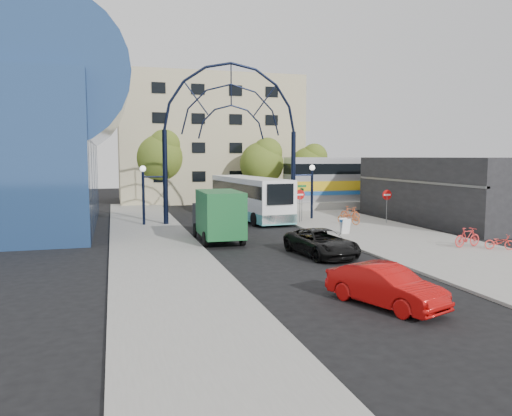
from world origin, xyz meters
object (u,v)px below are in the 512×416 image
object	(u,v)px
tree_north_c	(310,164)
tree_north_b	(160,155)
gateway_arch	(231,110)
black_suv	(321,243)
red_sedan	(385,286)
tree_north_a	(263,161)
city_bus	(249,197)
bike_far_a	(500,242)
do_not_enter_sign	(387,198)
train_car	(403,178)
street_name_sign	(302,195)
sandwich_board	(345,224)
bike_far_b	(467,237)
green_truck	(217,216)
stop_sign	(300,198)
bike_near_a	(349,218)
bike_near_b	(350,213)

from	to	relation	value
tree_north_c	tree_north_b	bearing A→B (deg)	172.88
tree_north_b	tree_north_c	size ratio (longest dim) A/B	1.23
gateway_arch	tree_north_c	world-z (taller)	gateway_arch
black_suv	red_sedan	distance (m)	8.69
tree_north_a	city_bus	xyz separation A→B (m)	(-4.07, -9.59, -2.84)
bike_far_a	gateway_arch	bearing A→B (deg)	59.94
do_not_enter_sign	black_suv	distance (m)	13.71
train_car	city_bus	size ratio (longest dim) A/B	2.01
red_sedan	gateway_arch	bearing A→B (deg)	69.39
tree_north_b	tree_north_c	world-z (taller)	tree_north_b
do_not_enter_sign	street_name_sign	distance (m)	6.36
sandwich_board	tree_north_a	size ratio (longest dim) A/B	0.14
gateway_arch	city_bus	bearing A→B (deg)	48.81
gateway_arch	tree_north_b	distance (m)	16.72
tree_north_b	bike_far_b	size ratio (longest dim) A/B	4.48
tree_north_a	green_truck	size ratio (longest dim) A/B	1.14
street_name_sign	green_truck	xyz separation A→B (m)	(-7.92, -6.44, -0.60)
black_suv	stop_sign	bearing A→B (deg)	67.81
sandwich_board	tree_north_b	size ratio (longest dim) A/B	0.12
tree_north_c	bike_near_a	xyz separation A→B (m)	(-4.23, -17.88, -3.67)
street_name_sign	tree_north_a	size ratio (longest dim) A/B	0.40
street_name_sign	sandwich_board	distance (m)	6.78
stop_sign	street_name_sign	xyz separation A→B (m)	(0.40, 0.60, 0.14)
stop_sign	tree_north_c	xyz separation A→B (m)	(7.32, 15.93, 2.28)
gateway_arch	city_bus	distance (m)	7.47
street_name_sign	bike_near_a	world-z (taller)	street_name_sign
sandwich_board	city_bus	world-z (taller)	city_bus
green_truck	bike_far_b	size ratio (longest dim) A/B	3.43
tree_north_c	bike_far_b	xyz separation A→B (m)	(-2.16, -28.13, -3.62)
tree_north_a	bike_near_a	distance (m)	16.47
do_not_enter_sign	bike_far_a	size ratio (longest dim) A/B	1.63
street_name_sign	bike_far_a	world-z (taller)	street_name_sign
do_not_enter_sign	train_car	xyz separation A→B (m)	(9.00, 12.00, 0.93)
tree_north_a	tree_north_b	size ratio (longest dim) A/B	0.88
gateway_arch	train_car	bearing A→B (deg)	21.80
bike_near_b	gateway_arch	bearing A→B (deg)	140.30
gateway_arch	tree_north_c	xyz separation A→B (m)	(12.12, 13.93, -4.28)
green_truck	bike_near_b	xyz separation A→B (m)	(11.74, 5.89, -0.87)
bike_near_a	tree_north_a	bearing A→B (deg)	63.96
city_bus	red_sedan	bearing A→B (deg)	-100.11
stop_sign	tree_north_a	bearing A→B (deg)	84.58
tree_north_a	green_truck	xyz separation A→B (m)	(-8.85, -19.76, -3.07)
stop_sign	tree_north_c	world-z (taller)	tree_north_c
tree_north_c	bike_far_b	size ratio (longest dim) A/B	3.64
gateway_arch	black_suv	bearing A→B (deg)	-83.91
sandwich_board	red_sedan	world-z (taller)	red_sedan
gateway_arch	sandwich_board	world-z (taller)	gateway_arch
tree_north_b	green_truck	distance (m)	24.08
train_car	bike_far_a	bearing A→B (deg)	-110.89
stop_sign	city_bus	size ratio (longest dim) A/B	0.20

